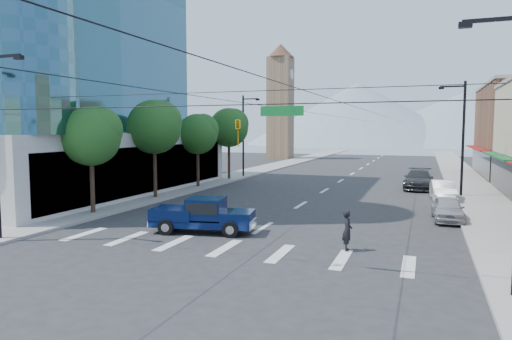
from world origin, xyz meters
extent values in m
plane|color=#28282B|center=(0.00, 0.00, 0.00)|extent=(160.00, 160.00, 0.00)
cube|color=gray|center=(-12.00, 40.00, 0.07)|extent=(4.00, 120.00, 0.15)
cube|color=gray|center=(12.00, 40.00, 0.07)|extent=(4.00, 120.00, 0.15)
cube|color=#B7B7B2|center=(-26.50, 14.00, 2.50)|extent=(29.00, 26.00, 5.00)
cube|color=#8C6B4C|center=(-16.50, 62.00, 9.00)|extent=(4.00, 4.00, 18.00)
cone|color=brown|center=(-16.50, 62.00, 19.20)|extent=(4.80, 4.80, 2.40)
cone|color=gray|center=(-15.00, 150.00, 11.00)|extent=(80.00, 80.00, 22.00)
cone|color=gray|center=(20.00, 160.00, 9.00)|extent=(90.00, 90.00, 18.00)
cylinder|color=black|center=(-11.20, 6.00, 2.27)|extent=(0.28, 0.28, 4.55)
sphere|color=#1C501A|center=(-11.20, 6.00, 4.88)|extent=(3.64, 3.64, 3.64)
sphere|color=#1C501A|center=(-10.80, 6.30, 5.28)|extent=(2.86, 2.86, 2.86)
cylinder|color=black|center=(-11.20, 13.00, 2.55)|extent=(0.28, 0.28, 5.11)
sphere|color=#1C501A|center=(-11.20, 13.00, 5.47)|extent=(4.09, 4.09, 4.09)
sphere|color=#1C501A|center=(-10.80, 13.30, 5.88)|extent=(3.21, 3.21, 3.21)
cylinder|color=black|center=(-11.20, 20.00, 2.27)|extent=(0.28, 0.28, 4.55)
sphere|color=#1C501A|center=(-11.20, 20.00, 4.88)|extent=(3.64, 3.64, 3.64)
sphere|color=#1C501A|center=(-10.80, 20.30, 5.28)|extent=(2.86, 2.86, 2.86)
cylinder|color=black|center=(-11.20, 27.00, 2.55)|extent=(0.28, 0.28, 5.11)
sphere|color=#1C501A|center=(-11.20, 27.00, 5.47)|extent=(4.09, 4.09, 4.09)
sphere|color=#1C501A|center=(-10.80, 27.30, 5.88)|extent=(3.21, 3.21, 3.21)
cylinder|color=black|center=(0.00, -1.00, 6.20)|extent=(21.60, 0.04, 0.04)
imported|color=gold|center=(1.50, -1.00, 5.15)|extent=(0.16, 0.20, 1.00)
cube|color=#0C6626|center=(3.20, -1.00, 5.95)|extent=(1.60, 0.06, 0.35)
cylinder|color=black|center=(-10.80, 30.00, 4.50)|extent=(0.20, 0.20, 9.00)
cube|color=black|center=(-9.90, 30.00, 8.60)|extent=(1.80, 0.12, 0.12)
cube|color=black|center=(-9.10, 30.00, 8.50)|extent=(0.40, 0.25, 0.18)
cylinder|color=black|center=(10.80, 22.00, 4.50)|extent=(0.20, 0.20, 9.00)
cube|color=black|center=(9.90, 22.00, 8.60)|extent=(1.80, 0.12, 0.12)
cube|color=black|center=(9.10, 22.00, 8.50)|extent=(0.40, 0.25, 0.18)
cube|color=#08153F|center=(-2.56, 4.00, 0.52)|extent=(5.46, 2.83, 0.33)
cube|color=#08153F|center=(-0.75, 4.34, 0.90)|extent=(1.82, 2.05, 0.52)
cube|color=#08153F|center=(-2.37, 4.04, 1.28)|extent=(2.09, 2.05, 1.04)
cube|color=black|center=(-2.37, 4.04, 1.37)|extent=(1.91, 2.05, 0.57)
cube|color=#08153F|center=(-4.05, 3.72, 0.95)|extent=(2.49, 2.26, 0.61)
cube|color=silver|center=(-0.01, 4.49, 0.52)|extent=(0.45, 1.79, 0.33)
cube|color=silver|center=(-5.11, 3.51, 0.52)|extent=(0.45, 1.79, 0.28)
cylinder|color=black|center=(-0.77, 3.43, 0.40)|extent=(0.83, 0.43, 0.79)
cylinder|color=black|center=(-1.10, 5.19, 0.40)|extent=(0.83, 0.43, 0.79)
cylinder|color=black|center=(-4.02, 2.81, 0.40)|extent=(0.83, 0.43, 0.79)
cylinder|color=black|center=(-4.35, 4.57, 0.40)|extent=(0.83, 0.43, 0.79)
imported|color=black|center=(4.98, 2.98, 0.90)|extent=(0.57, 0.74, 1.80)
imported|color=#ACABB0|center=(9.40, 11.61, 0.70)|extent=(1.86, 4.20, 1.40)
imported|color=white|center=(9.40, 19.68, 0.74)|extent=(1.90, 4.61, 1.48)
imported|color=#2D2D2F|center=(7.60, 26.06, 0.86)|extent=(2.53, 5.98, 1.72)
camera|label=1|loc=(8.05, -16.73, 5.30)|focal=32.00mm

